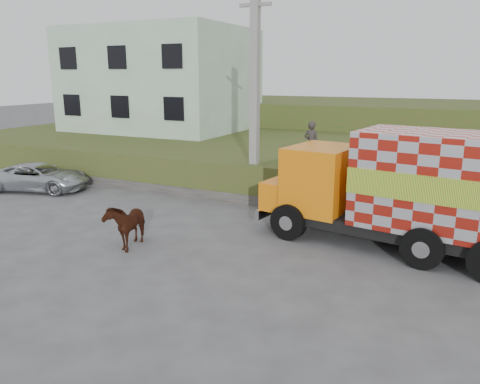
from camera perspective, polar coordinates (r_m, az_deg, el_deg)
The scene contains 10 objects.
ground at distance 13.87m, azimuth -2.33°, elevation -6.15°, with size 120.00×120.00×0.00m, color #474749.
embankment at distance 22.69m, azimuth 9.64°, elevation 3.63°, with size 40.00×12.00×1.50m, color #31501A.
embankment_far at distance 34.18m, azimuth 15.45°, elevation 8.08°, with size 40.00×12.00×3.00m, color #31501A.
retaining_strip at distance 18.25m, azimuth -1.67°, elevation -0.49°, with size 16.00×0.50×0.40m, color #595651.
building at distance 29.88m, azimuth -9.51°, elevation 13.35°, with size 10.00×8.00×6.00m, color #B3D2B7.
utility_pole at distance 17.60m, azimuth 1.80°, elevation 11.74°, with size 1.20×0.30×8.00m.
cargo_truck at distance 13.69m, azimuth 19.61°, elevation 0.29°, with size 7.78×3.54×3.35m.
cow at distance 13.77m, azimuth -13.66°, elevation -3.75°, with size 0.72×1.59×1.34m, color black.
suv at distance 21.62m, azimuth -23.28°, elevation 1.69°, with size 1.93×4.17×1.16m, color #AEB4B8.
pedestrian at distance 17.50m, azimuth 8.70°, elevation 5.85°, with size 0.61×0.40×1.67m, color #2E2C29.
Camera 1 is at (6.16, -11.46, 4.81)m, focal length 35.00 mm.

